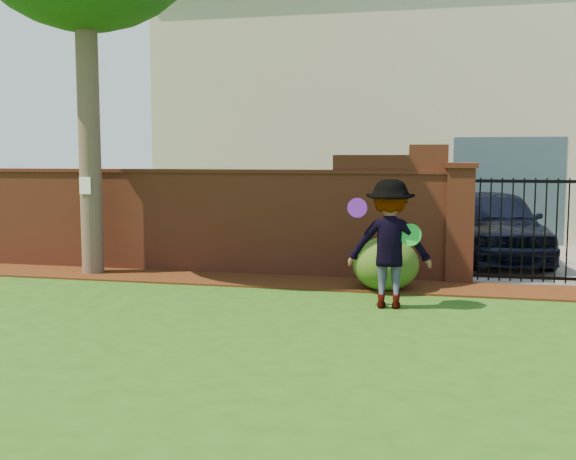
% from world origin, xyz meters
% --- Properties ---
extents(ground, '(80.00, 80.00, 0.01)m').
position_xyz_m(ground, '(0.00, 0.00, -0.01)').
color(ground, '#224B12').
rests_on(ground, ground).
extents(mulch_bed, '(11.10, 1.08, 0.03)m').
position_xyz_m(mulch_bed, '(-0.95, 3.34, 0.01)').
color(mulch_bed, '#361909').
rests_on(mulch_bed, ground).
extents(brick_wall, '(8.70, 0.31, 2.16)m').
position_xyz_m(brick_wall, '(-2.01, 4.00, 0.93)').
color(brick_wall, brown).
rests_on(brick_wall, ground).
extents(pillar_left, '(0.50, 0.50, 1.88)m').
position_xyz_m(pillar_left, '(2.40, 4.00, 0.96)').
color(pillar_left, brown).
rests_on(pillar_left, ground).
extents(iron_gate, '(1.78, 0.03, 1.60)m').
position_xyz_m(iron_gate, '(3.50, 4.00, 0.85)').
color(iron_gate, black).
rests_on(iron_gate, ground).
extents(driveway, '(3.20, 8.00, 0.01)m').
position_xyz_m(driveway, '(3.50, 8.00, 0.01)').
color(driveway, slate).
rests_on(driveway, ground).
extents(house, '(12.40, 6.40, 6.30)m').
position_xyz_m(house, '(1.00, 12.00, 3.16)').
color(house, beige).
rests_on(house, ground).
extents(car, '(2.24, 4.24, 1.37)m').
position_xyz_m(car, '(3.07, 6.30, 0.69)').
color(car, black).
rests_on(car, ground).
extents(paper_notice, '(0.20, 0.01, 0.28)m').
position_xyz_m(paper_notice, '(-3.60, 3.21, 1.50)').
color(paper_notice, white).
rests_on(paper_notice, tree).
extents(shrub_left, '(0.97, 0.97, 0.80)m').
position_xyz_m(shrub_left, '(1.34, 3.05, 0.40)').
color(shrub_left, '#214815').
rests_on(shrub_left, ground).
extents(man, '(1.12, 0.69, 1.68)m').
position_xyz_m(man, '(1.48, 1.91, 0.84)').
color(man, gray).
rests_on(man, ground).
extents(frisbee_purple, '(0.27, 0.13, 0.26)m').
position_xyz_m(frisbee_purple, '(1.07, 1.76, 1.32)').
color(frisbee_purple, '#681CB0').
rests_on(frisbee_purple, man).
extents(frisbee_green, '(0.29, 0.13, 0.29)m').
position_xyz_m(frisbee_green, '(1.75, 1.82, 0.98)').
color(frisbee_green, green).
rests_on(frisbee_green, man).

